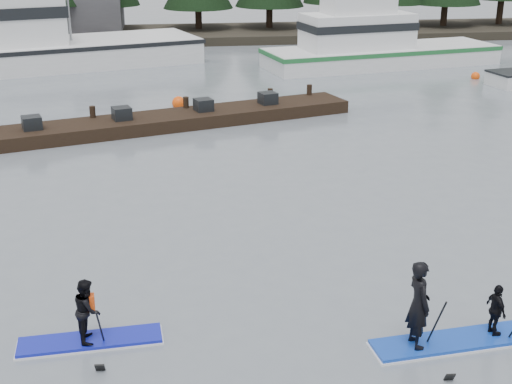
{
  "coord_description": "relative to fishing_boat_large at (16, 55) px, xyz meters",
  "views": [
    {
      "loc": [
        -2.42,
        -11.81,
        7.81
      ],
      "look_at": [
        0.0,
        6.0,
        1.1
      ],
      "focal_mm": 50.0,
      "sensor_mm": 36.0,
      "label": 1
    }
  ],
  "objects": [
    {
      "name": "ground",
      "position": [
        10.63,
        -31.12,
        -0.85
      ],
      "size": [
        160.0,
        160.0,
        0.0
      ],
      "primitive_type": "plane",
      "color": "slate",
      "rests_on": "ground"
    },
    {
      "name": "far_shore",
      "position": [
        10.63,
        10.88,
        -0.55
      ],
      "size": [
        70.0,
        8.0,
        0.6
      ],
      "primitive_type": "cube",
      "color": "#2D281E",
      "rests_on": "ground"
    },
    {
      "name": "treeline",
      "position": [
        10.63,
        10.88,
        -0.85
      ],
      "size": [
        60.0,
        4.0,
        8.0
      ],
      "primitive_type": null,
      "color": "black",
      "rests_on": "ground"
    },
    {
      "name": "fishing_boat_large",
      "position": [
        0.0,
        0.0,
        0.0
      ],
      "size": [
        20.67,
        11.24,
        10.99
      ],
      "rotation": [
        0.0,
        0.0,
        0.3
      ],
      "color": "white",
      "rests_on": "ground"
    },
    {
      "name": "fishing_boat_medium",
      "position": [
        20.97,
        -1.72,
        -0.26
      ],
      "size": [
        14.54,
        6.71,
        8.41
      ],
      "rotation": [
        0.0,
        0.0,
        0.2
      ],
      "color": "white",
      "rests_on": "ground"
    },
    {
      "name": "floating_dock",
      "position": [
        8.53,
        -14.02,
        -0.59
      ],
      "size": [
        15.87,
        6.67,
        0.53
      ],
      "primitive_type": "cube",
      "rotation": [
        0.0,
        0.0,
        0.3
      ],
      "color": "black",
      "rests_on": "ground"
    },
    {
      "name": "buoy_b",
      "position": [
        9.0,
        -10.5,
        -0.85
      ],
      "size": [
        0.61,
        0.61,
        0.61
      ],
      "primitive_type": "sphere",
      "color": "#FF500C",
      "rests_on": "ground"
    },
    {
      "name": "buoy_c",
      "position": [
        25.31,
        -6.21,
        -0.85
      ],
      "size": [
        0.48,
        0.48,
        0.48
      ],
      "primitive_type": "sphere",
      "color": "#FF500C",
      "rests_on": "ground"
    },
    {
      "name": "paddleboard_solo",
      "position": [
        6.58,
        -30.33,
        -0.32
      ],
      "size": [
        2.86,
        1.09,
        1.87
      ],
      "rotation": [
        0.0,
        0.0,
        0.07
      ],
      "color": "#121CAE",
      "rests_on": "ground"
    },
    {
      "name": "paddleboard_duo",
      "position": [
        13.48,
        -31.36,
        -0.19
      ],
      "size": [
        3.32,
        1.31,
        2.44
      ],
      "rotation": [
        0.0,
        0.0,
        0.1
      ],
      "color": "#133FB7",
      "rests_on": "ground"
    }
  ]
}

